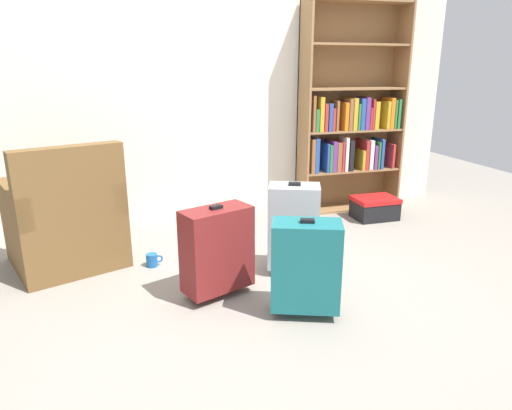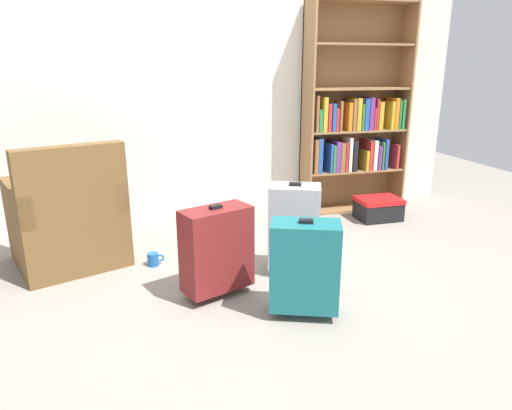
% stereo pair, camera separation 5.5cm
% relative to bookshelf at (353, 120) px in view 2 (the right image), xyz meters
% --- Properties ---
extents(ground_plane, '(8.55, 8.55, 0.00)m').
position_rel_bookshelf_xyz_m(ground_plane, '(-1.36, -1.59, -0.89)').
color(ground_plane, gray).
extents(back_wall, '(4.88, 0.10, 2.60)m').
position_rel_bookshelf_xyz_m(back_wall, '(-1.36, 0.20, 0.41)').
color(back_wall, silver).
rests_on(back_wall, ground).
extents(bookshelf, '(1.02, 0.29, 1.96)m').
position_rel_bookshelf_xyz_m(bookshelf, '(0.00, 0.00, 0.00)').
color(bookshelf, olive).
rests_on(bookshelf, ground).
extents(armchair, '(0.90, 0.90, 0.90)m').
position_rel_bookshelf_xyz_m(armchair, '(-2.57, -0.70, -0.58)').
color(armchair, brown).
rests_on(armchair, ground).
extents(mug, '(0.12, 0.08, 0.10)m').
position_rel_bookshelf_xyz_m(mug, '(-2.00, -0.91, -0.85)').
color(mug, '#1959A5').
rests_on(mug, ground).
extents(storage_box, '(0.40, 0.30, 0.21)m').
position_rel_bookshelf_xyz_m(storage_box, '(0.11, -0.40, -0.78)').
color(storage_box, black).
rests_on(storage_box, ground).
extents(suitcase_silver, '(0.40, 0.34, 0.65)m').
position_rel_bookshelf_xyz_m(suitcase_silver, '(-1.06, -1.29, -0.56)').
color(suitcase_silver, '#B7BABF').
rests_on(suitcase_silver, ground).
extents(suitcase_dark_red, '(0.47, 0.34, 0.59)m').
position_rel_bookshelf_xyz_m(suitcase_dark_red, '(-1.64, -1.47, -0.59)').
color(suitcase_dark_red, maroon).
rests_on(suitcase_dark_red, ground).
extents(suitcase_teal, '(0.44, 0.34, 0.58)m').
position_rel_bookshelf_xyz_m(suitcase_teal, '(-1.20, -1.84, -0.59)').
color(suitcase_teal, '#19666B').
rests_on(suitcase_teal, ground).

